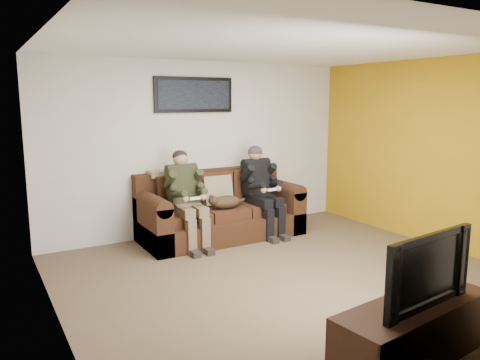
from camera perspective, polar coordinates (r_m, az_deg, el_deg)
floor at (r=5.61m, az=5.72°, el=-11.50°), size 5.00×5.00×0.00m
ceiling at (r=5.26m, az=6.21°, el=15.94°), size 5.00×5.00×0.00m
wall_back at (r=7.21m, az=-4.61°, el=3.93°), size 5.00×0.00×5.00m
wall_front at (r=3.73m, az=26.68°, el=-2.57°), size 5.00×0.00×5.00m
wall_left at (r=4.33m, az=-21.94°, el=-0.64°), size 0.00×4.50×4.50m
wall_right at (r=7.03m, az=22.71°, el=3.06°), size 0.00×4.50×4.50m
accent_wall_right at (r=7.03m, az=22.66°, el=3.06°), size 0.00×4.50×4.50m
sofa at (r=7.03m, az=-2.60°, el=-3.92°), size 2.38×1.03×0.97m
throw_pillow at (r=7.00m, az=-2.79°, el=-1.26°), size 0.45×0.22×0.45m
throw_blanket at (r=6.89m, az=-9.14°, el=0.83°), size 0.49×0.24×0.09m
person_left at (r=6.51m, az=-6.62°, el=-1.56°), size 0.51×0.87×1.33m
person_right at (r=7.08m, az=2.55°, el=-0.56°), size 0.51×0.86×1.34m
cat at (r=6.74m, az=-1.89°, el=-2.68°), size 0.66×0.26×0.24m
framed_poster at (r=7.08m, az=-5.61°, el=10.29°), size 1.25×0.05×0.52m
tv_stand at (r=4.10m, az=20.35°, el=-16.90°), size 1.52×0.64×0.47m
television at (r=3.89m, az=20.82°, el=-9.94°), size 1.03×0.25×0.59m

